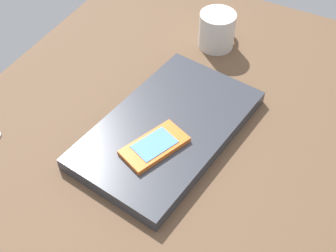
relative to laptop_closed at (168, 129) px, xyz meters
The scene contains 4 objects.
desk_surface 9.08cm from the laptop_closed, behind, with size 120.00×80.00×3.00cm, color brown.
laptop_closed is the anchor object (origin of this frame).
cell_phone_on_laptop 6.37cm from the laptop_closed, behind, with size 12.98×9.85×1.05cm.
coffee_mug 29.22cm from the laptop_closed, ahead, with size 11.01×7.93×8.17cm.
Camera 1 is at (-40.83, -25.47, 65.75)cm, focal length 48.19 mm.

